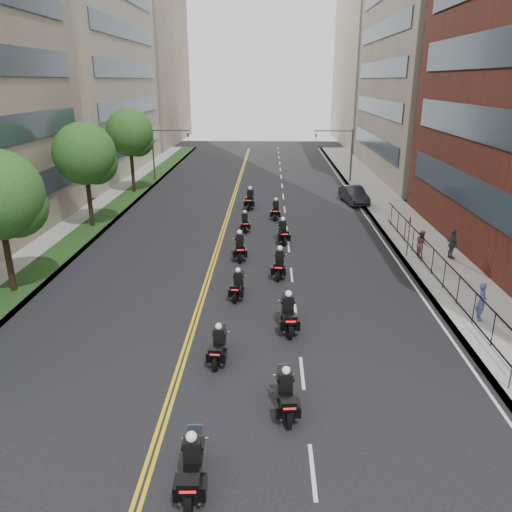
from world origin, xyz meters
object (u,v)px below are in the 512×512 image
(motorcycle_7, at_px, (283,233))
(motorcycle_10, at_px, (250,200))
(parked_sedan, at_px, (354,195))
(pedestrian_a, at_px, (482,301))
(motorcycle_2, at_px, (219,347))
(motorcycle_8, at_px, (245,223))
(motorcycle_1, at_px, (286,396))
(pedestrian_c, at_px, (452,244))
(motorcycle_6, at_px, (240,248))
(motorcycle_0, at_px, (192,469))
(pedestrian_b, at_px, (422,244))
(motorcycle_9, at_px, (276,211))
(motorcycle_4, at_px, (238,286))
(motorcycle_5, at_px, (279,265))
(motorcycle_3, at_px, (288,315))

(motorcycle_7, relative_size, motorcycle_10, 0.93)
(parked_sedan, xyz_separation_m, pedestrian_a, (2.05, -23.20, 0.30))
(motorcycle_2, distance_m, motorcycle_8, 17.83)
(pedestrian_a, bearing_deg, motorcycle_2, 118.21)
(motorcycle_10, bearing_deg, parked_sedan, 17.79)
(motorcycle_1, distance_m, pedestrian_c, 18.28)
(motorcycle_6, bearing_deg, pedestrian_c, -5.37)
(motorcycle_2, xyz_separation_m, motorcycle_10, (0.26, 24.56, 0.12))
(motorcycle_2, xyz_separation_m, motorcycle_8, (0.16, 17.83, -0.02))
(motorcycle_0, relative_size, pedestrian_a, 1.34)
(motorcycle_0, xyz_separation_m, pedestrian_c, (13.02, 18.36, 0.37))
(pedestrian_b, bearing_deg, parked_sedan, 6.73)
(motorcycle_1, xyz_separation_m, motorcycle_7, (0.33, 18.33, 0.03))
(motorcycle_7, height_order, pedestrian_b, pedestrian_b)
(motorcycle_10, bearing_deg, motorcycle_9, -52.82)
(motorcycle_7, xyz_separation_m, pedestrian_c, (10.11, -3.33, 0.37))
(pedestrian_a, height_order, pedestrian_c, pedestrian_c)
(motorcycle_8, bearing_deg, parked_sedan, 37.75)
(motorcycle_0, xyz_separation_m, pedestrian_a, (11.52, 10.13, 0.35))
(pedestrian_a, height_order, pedestrian_b, pedestrian_a)
(motorcycle_4, xyz_separation_m, motorcycle_5, (2.14, 2.95, 0.07))
(motorcycle_0, xyz_separation_m, motorcycle_6, (0.18, 18.36, 0.02))
(motorcycle_7, height_order, motorcycle_10, motorcycle_10)
(motorcycle_2, xyz_separation_m, motorcycle_3, (2.80, 2.66, 0.09))
(motorcycle_6, relative_size, pedestrian_a, 1.37)
(pedestrian_a, bearing_deg, motorcycle_1, 137.87)
(motorcycle_7, relative_size, motorcycle_9, 1.04)
(motorcycle_1, distance_m, pedestrian_a, 11.22)
(motorcycle_3, height_order, motorcycle_5, motorcycle_3)
(motorcycle_5, bearing_deg, pedestrian_c, 20.05)
(motorcycle_3, xyz_separation_m, motorcycle_4, (-2.43, 3.39, -0.10))
(motorcycle_8, bearing_deg, motorcycle_6, -96.62)
(parked_sedan, bearing_deg, motorcycle_8, -145.85)
(motorcycle_10, height_order, parked_sedan, motorcycle_10)
(motorcycle_1, relative_size, pedestrian_c, 1.24)
(motorcycle_2, height_order, motorcycle_10, motorcycle_10)
(motorcycle_4, height_order, pedestrian_b, pedestrian_b)
(pedestrian_c, bearing_deg, motorcycle_9, 39.92)
(motorcycle_4, bearing_deg, motorcycle_3, -48.18)
(motorcycle_4, xyz_separation_m, pedestrian_a, (11.10, -2.44, 0.43))
(parked_sedan, bearing_deg, motorcycle_9, -151.54)
(motorcycle_5, bearing_deg, motorcycle_10, 103.07)
(motorcycle_3, distance_m, pedestrian_a, 8.73)
(motorcycle_3, height_order, motorcycle_8, motorcycle_3)
(motorcycle_2, height_order, motorcycle_4, motorcycle_2)
(motorcycle_2, bearing_deg, motorcycle_6, 93.12)
(motorcycle_9, relative_size, motorcycle_10, 0.89)
(motorcycle_6, xyz_separation_m, pedestrian_a, (11.33, -8.23, 0.33))
(motorcycle_6, bearing_deg, motorcycle_4, -93.04)
(motorcycle_5, bearing_deg, motorcycle_0, -94.53)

